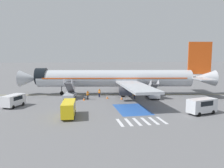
% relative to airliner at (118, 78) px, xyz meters
% --- Properties ---
extents(ground_plane, '(600.00, 600.00, 0.00)m').
position_rel_airliner_xyz_m(ground_plane, '(-1.25, -0.73, -3.86)').
color(ground_plane, slate).
extents(apron_leadline_yellow, '(78.29, 12.96, 0.01)m').
position_rel_airliner_xyz_m(apron_leadline_yellow, '(-0.70, 0.11, -3.85)').
color(apron_leadline_yellow, gold).
rests_on(apron_leadline_yellow, ground_plane).
extents(apron_stand_patch_blue, '(5.08, 8.46, 0.01)m').
position_rel_airliner_xyz_m(apron_stand_patch_blue, '(-0.70, -14.45, -3.85)').
color(apron_stand_patch_blue, '#2856A8').
rests_on(apron_stand_patch_blue, ground_plane).
extents(apron_walkway_bar_0, '(0.44, 3.60, 0.01)m').
position_rel_airliner_xyz_m(apron_walkway_bar_0, '(-4.30, -21.41, -3.85)').
color(apron_walkway_bar_0, silver).
rests_on(apron_walkway_bar_0, ground_plane).
extents(apron_walkway_bar_1, '(0.44, 3.60, 0.01)m').
position_rel_airliner_xyz_m(apron_walkway_bar_1, '(-3.10, -21.41, -3.85)').
color(apron_walkway_bar_1, silver).
rests_on(apron_walkway_bar_1, ground_plane).
extents(apron_walkway_bar_2, '(0.44, 3.60, 0.01)m').
position_rel_airliner_xyz_m(apron_walkway_bar_2, '(-1.90, -21.41, -3.85)').
color(apron_walkway_bar_2, silver).
rests_on(apron_walkway_bar_2, ground_plane).
extents(apron_walkway_bar_3, '(0.44, 3.60, 0.01)m').
position_rel_airliner_xyz_m(apron_walkway_bar_3, '(-0.70, -21.41, -3.85)').
color(apron_walkway_bar_3, silver).
rests_on(apron_walkway_bar_3, ground_plane).
extents(apron_walkway_bar_4, '(0.44, 3.60, 0.01)m').
position_rel_airliner_xyz_m(apron_walkway_bar_4, '(0.50, -21.41, -3.85)').
color(apron_walkway_bar_4, silver).
rests_on(apron_walkway_bar_4, ground_plane).
extents(apron_walkway_bar_5, '(0.44, 3.60, 0.01)m').
position_rel_airliner_xyz_m(apron_walkway_bar_5, '(1.70, -21.41, -3.85)').
color(apron_walkway_bar_5, silver).
rests_on(apron_walkway_bar_5, ground_plane).
extents(airliner, '(45.32, 36.02, 12.22)m').
position_rel_airliner_xyz_m(airliner, '(0.00, 0.00, 0.00)').
color(airliner, '#B7BCC4').
rests_on(airliner, ground_plane).
extents(boarding_stairs_forward, '(2.94, 5.47, 4.36)m').
position_rel_airliner_xyz_m(boarding_stairs_forward, '(-11.00, -2.74, -2.82)').
color(boarding_stairs_forward, '#ADB2BA').
rests_on(boarding_stairs_forward, ground_plane).
extents(boarding_stairs_aft, '(2.94, 5.47, 4.14)m').
position_rel_airliner_xyz_m(boarding_stairs_aft, '(6.42, -5.58, -2.85)').
color(boarding_stairs_aft, '#ADB2BA').
rests_on(boarding_stairs_aft, ground_plane).
extents(fuel_tanker, '(8.68, 3.25, 3.58)m').
position_rel_airliner_xyz_m(fuel_tanker, '(7.93, 21.17, -2.04)').
color(fuel_tanker, '#38383D').
rests_on(fuel_tanker, ground_plane).
extents(service_van_0, '(3.61, 4.72, 2.15)m').
position_rel_airliner_xyz_m(service_van_0, '(-20.75, -8.90, -2.57)').
color(service_van_0, silver).
rests_on(service_van_0, ground_plane).
extents(service_van_1, '(5.03, 3.07, 2.38)m').
position_rel_airliner_xyz_m(service_van_1, '(9.13, -19.34, -2.45)').
color(service_van_1, silver).
rests_on(service_van_1, ground_plane).
extents(service_van_2, '(2.14, 5.39, 2.31)m').
position_rel_airliner_xyz_m(service_van_2, '(-11.09, -17.31, -2.49)').
color(service_van_2, yellow).
rests_on(service_van_2, ground_plane).
extents(ground_crew_0, '(0.49, 0.43, 1.87)m').
position_rel_airliner_xyz_m(ground_crew_0, '(-7.35, -4.56, -2.77)').
color(ground_crew_0, '#2D2D33').
rests_on(ground_crew_0, ground_plane).
extents(ground_crew_1, '(0.47, 0.47, 1.87)m').
position_rel_airliner_xyz_m(ground_crew_1, '(-4.65, -2.42, -2.77)').
color(ground_crew_1, '#191E38').
rests_on(ground_crew_1, ground_plane).
extents(ground_crew_2, '(0.44, 0.25, 1.78)m').
position_rel_airliner_xyz_m(ground_crew_2, '(1.97, -3.36, -2.82)').
color(ground_crew_2, black).
rests_on(ground_crew_2, ground_plane).
extents(ground_crew_3, '(0.49, 0.38, 1.64)m').
position_rel_airliner_xyz_m(ground_crew_3, '(2.31, -5.98, -2.92)').
color(ground_crew_3, '#191E38').
rests_on(ground_crew_3, ground_plane).
extents(traffic_cone_0, '(0.50, 0.50, 0.55)m').
position_rel_airliner_xyz_m(traffic_cone_0, '(-8.18, -5.29, -3.58)').
color(traffic_cone_0, orange).
rests_on(traffic_cone_0, ground_plane).
extents(traffic_cone_1, '(0.49, 0.49, 0.55)m').
position_rel_airliner_xyz_m(traffic_cone_1, '(-0.39, -5.68, -3.58)').
color(traffic_cone_1, orange).
rests_on(traffic_cone_1, ground_plane).
extents(traffic_cone_2, '(0.50, 0.50, 0.55)m').
position_rel_airliner_xyz_m(traffic_cone_2, '(-3.20, -4.28, -3.58)').
color(traffic_cone_2, orange).
rests_on(traffic_cone_2, ground_plane).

